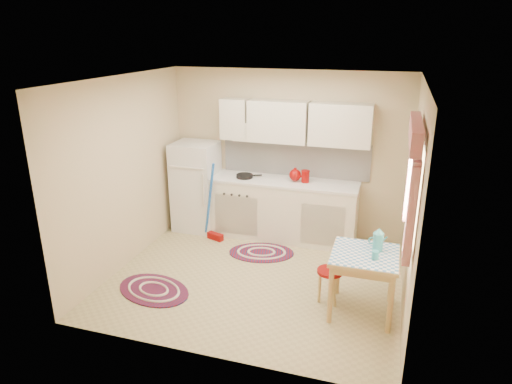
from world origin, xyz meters
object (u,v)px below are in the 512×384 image
fridge (196,186)px  table (363,283)px  base_cabinets (282,210)px  stool (329,286)px

fridge → table: size_ratio=1.94×
fridge → base_cabinets: size_ratio=0.62×
base_cabinets → table: base_cabinets is taller
fridge → table: 3.20m
fridge → table: bearing=-30.8°
fridge → base_cabinets: (1.38, 0.05, -0.26)m
fridge → stool: size_ratio=3.33×
base_cabinets → stool: size_ratio=5.36×
base_cabinets → stool: 1.89m
fridge → table: fridge is taller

